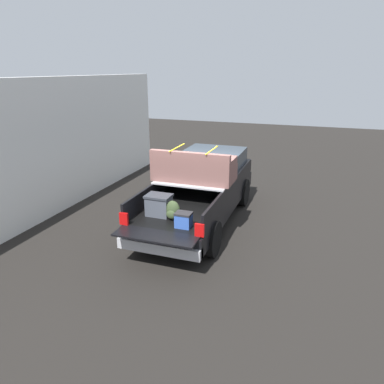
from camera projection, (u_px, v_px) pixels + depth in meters
ground_plane at (199, 222)px, 10.27m from camera, size 40.00×40.00×0.00m
pickup_truck at (203, 186)px, 10.26m from camera, size 6.05×2.10×2.23m
building_facade at (57, 145)px, 10.75m from camera, size 11.79×0.36×3.96m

